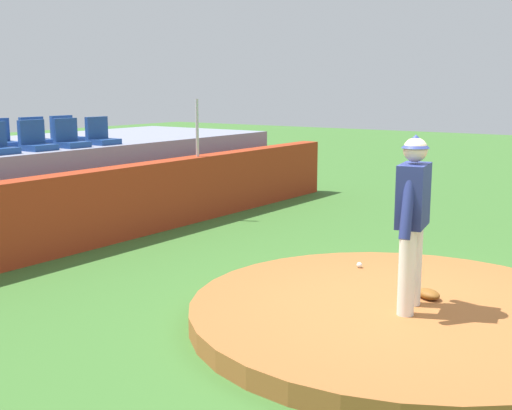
# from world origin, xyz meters

# --- Properties ---
(ground_plane) EXTENTS (60.00, 60.00, 0.00)m
(ground_plane) POSITION_xyz_m (0.00, 0.00, 0.00)
(ground_plane) COLOR #3B6D2C
(pitchers_mound) EXTENTS (4.61, 4.61, 0.22)m
(pitchers_mound) POSITION_xyz_m (0.00, 0.00, 0.11)
(pitchers_mound) COLOR #A35F2F
(pitchers_mound) RESTS_ON ground_plane
(pitcher) EXTENTS (0.87, 0.36, 1.85)m
(pitcher) POSITION_xyz_m (-0.10, -0.12, 1.29)
(pitcher) COLOR white
(pitcher) RESTS_ON pitchers_mound
(baseball) EXTENTS (0.07, 0.07, 0.07)m
(baseball) POSITION_xyz_m (1.08, 1.04, 0.25)
(baseball) COLOR white
(baseball) RESTS_ON pitchers_mound
(fielding_glove) EXTENTS (0.32, 0.36, 0.11)m
(fielding_glove) POSITION_xyz_m (0.37, -0.16, 0.27)
(fielding_glove) COLOR brown
(fielding_glove) RESTS_ON pitchers_mound
(brick_barrier) EXTENTS (14.89, 0.40, 1.23)m
(brick_barrier) POSITION_xyz_m (0.00, 5.52, 0.61)
(brick_barrier) COLOR #A63319
(brick_barrier) RESTS_ON ground_plane
(fence_post_right) EXTENTS (0.06, 0.06, 1.09)m
(fence_post_right) POSITION_xyz_m (3.16, 5.52, 1.77)
(fence_post_right) COLOR silver
(fence_post_right) RESTS_ON brick_barrier
(stadium_chair_3) EXTENTS (0.48, 0.44, 0.50)m
(stadium_chair_3) POSITION_xyz_m (0.37, 6.66, 1.66)
(stadium_chair_3) COLOR navy
(stadium_chair_3) RESTS_ON bleacher_platform
(stadium_chair_4) EXTENTS (0.48, 0.44, 0.50)m
(stadium_chair_4) POSITION_xyz_m (1.05, 6.64, 1.66)
(stadium_chair_4) COLOR navy
(stadium_chair_4) RESTS_ON bleacher_platform
(stadium_chair_5) EXTENTS (0.48, 0.44, 0.50)m
(stadium_chair_5) POSITION_xyz_m (1.77, 6.64, 1.66)
(stadium_chair_5) COLOR navy
(stadium_chair_5) RESTS_ON bleacher_platform
(stadium_chair_9) EXTENTS (0.48, 0.44, 0.50)m
(stadium_chair_9) POSITION_xyz_m (0.34, 7.59, 1.66)
(stadium_chair_9) COLOR navy
(stadium_chair_9) RESTS_ON bleacher_platform
(stadium_chair_10) EXTENTS (0.48, 0.44, 0.50)m
(stadium_chair_10) POSITION_xyz_m (1.03, 7.56, 1.66)
(stadium_chair_10) COLOR navy
(stadium_chair_10) RESTS_ON bleacher_platform
(stadium_chair_11) EXTENTS (0.48, 0.44, 0.50)m
(stadium_chair_11) POSITION_xyz_m (1.73, 7.58, 1.66)
(stadium_chair_11) COLOR navy
(stadium_chair_11) RESTS_ON bleacher_platform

